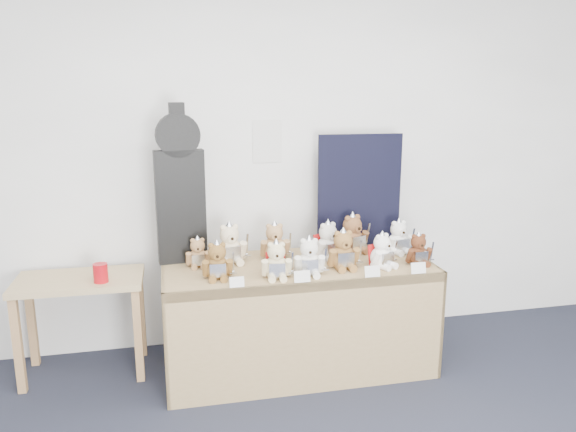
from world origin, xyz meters
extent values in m
plane|color=white|center=(0.00, 2.50, 1.35)|extent=(6.00, 0.00, 6.00)
cube|color=silver|center=(-0.05, 2.49, 1.48)|extent=(0.21, 0.00, 0.30)
cube|color=olive|center=(0.05, 1.97, 0.70)|extent=(1.75, 0.74, 0.06)
cube|color=olive|center=(0.05, 1.61, 0.36)|extent=(1.75, 0.03, 0.73)
cube|color=olive|center=(-0.81, 1.97, 0.36)|extent=(0.02, 0.73, 0.73)
cube|color=olive|center=(0.92, 1.96, 0.36)|extent=(0.02, 0.73, 0.73)
cube|color=tan|center=(-1.34, 2.19, 0.64)|extent=(0.80, 0.46, 0.04)
cube|color=olive|center=(-1.70, 2.02, 0.31)|extent=(0.05, 0.05, 0.62)
cube|color=olive|center=(-1.69, 2.38, 0.31)|extent=(0.05, 0.05, 0.62)
cube|color=olive|center=(-0.98, 2.00, 0.31)|extent=(0.05, 0.05, 0.62)
cube|color=olive|center=(-0.98, 2.37, 0.31)|extent=(0.05, 0.05, 0.62)
cube|color=black|center=(-0.68, 2.19, 1.10)|extent=(0.32, 0.12, 0.74)
cylinder|color=black|center=(-0.68, 2.19, 1.56)|extent=(0.28, 0.12, 0.28)
cube|color=black|center=(-0.68, 2.19, 1.67)|extent=(0.10, 0.09, 0.18)
cube|color=black|center=(0.58, 2.29, 1.13)|extent=(0.61, 0.05, 0.81)
cylinder|color=#B50C14|center=(-1.19, 2.08, 0.72)|extent=(0.09, 0.09, 0.12)
ellipsoid|color=brown|center=(-0.49, 1.81, 0.79)|extent=(0.16, 0.14, 0.15)
sphere|color=brown|center=(-0.49, 1.81, 0.89)|extent=(0.11, 0.11, 0.11)
cylinder|color=brown|center=(-0.49, 1.76, 0.88)|extent=(0.05, 0.03, 0.05)
sphere|color=black|center=(-0.49, 1.75, 0.88)|extent=(0.02, 0.02, 0.02)
sphere|color=brown|center=(-0.52, 1.81, 0.93)|extent=(0.03, 0.03, 0.03)
sphere|color=brown|center=(-0.45, 1.81, 0.93)|extent=(0.03, 0.03, 0.03)
cylinder|color=brown|center=(-0.56, 1.80, 0.80)|extent=(0.05, 0.08, 0.11)
cylinder|color=brown|center=(-0.42, 1.79, 0.80)|extent=(0.05, 0.08, 0.11)
cylinder|color=brown|center=(-0.52, 1.76, 0.75)|extent=(0.05, 0.10, 0.04)
cylinder|color=brown|center=(-0.46, 1.76, 0.75)|extent=(0.05, 0.10, 0.04)
cube|color=white|center=(-0.49, 1.75, 0.80)|extent=(0.10, 0.02, 0.08)
cone|color=white|center=(-0.49, 1.81, 0.94)|extent=(0.09, 0.09, 0.07)
cube|color=white|center=(-0.39, 1.77, 0.82)|extent=(0.01, 0.04, 0.16)
cube|color=white|center=(-0.39, 1.77, 0.76)|extent=(0.04, 0.01, 0.01)
ellipsoid|color=beige|center=(-0.14, 1.74, 0.79)|extent=(0.16, 0.14, 0.15)
sphere|color=beige|center=(-0.14, 1.74, 0.89)|extent=(0.11, 0.11, 0.11)
cylinder|color=beige|center=(-0.14, 1.69, 0.88)|extent=(0.05, 0.03, 0.05)
sphere|color=black|center=(-0.14, 1.68, 0.88)|extent=(0.02, 0.02, 0.02)
sphere|color=beige|center=(-0.17, 1.74, 0.94)|extent=(0.04, 0.04, 0.04)
sphere|color=beige|center=(-0.10, 1.74, 0.94)|extent=(0.04, 0.04, 0.04)
cylinder|color=beige|center=(-0.21, 1.73, 0.80)|extent=(0.05, 0.09, 0.11)
cylinder|color=beige|center=(-0.07, 1.71, 0.80)|extent=(0.05, 0.09, 0.11)
cylinder|color=beige|center=(-0.18, 1.69, 0.75)|extent=(0.06, 0.10, 0.04)
cylinder|color=beige|center=(-0.11, 1.68, 0.75)|extent=(0.06, 0.10, 0.04)
cube|color=white|center=(-0.14, 1.68, 0.80)|extent=(0.10, 0.03, 0.08)
cone|color=white|center=(-0.14, 1.74, 0.94)|extent=(0.09, 0.09, 0.07)
cube|color=white|center=(-0.05, 1.70, 0.82)|extent=(0.02, 0.04, 0.16)
cube|color=white|center=(-0.05, 1.70, 0.76)|extent=(0.05, 0.01, 0.01)
cube|color=#A61213|center=(-0.13, 1.80, 0.80)|extent=(0.12, 0.04, 0.13)
ellipsoid|color=silver|center=(0.07, 1.75, 0.79)|extent=(0.17, 0.15, 0.15)
sphere|color=silver|center=(0.07, 1.75, 0.90)|extent=(0.11, 0.11, 0.11)
cylinder|color=silver|center=(0.06, 1.71, 0.89)|extent=(0.05, 0.03, 0.05)
sphere|color=black|center=(0.06, 1.69, 0.89)|extent=(0.02, 0.02, 0.02)
sphere|color=silver|center=(0.03, 1.76, 0.94)|extent=(0.04, 0.04, 0.04)
sphere|color=silver|center=(0.11, 1.75, 0.94)|extent=(0.04, 0.04, 0.04)
cylinder|color=silver|center=(-0.01, 1.74, 0.80)|extent=(0.05, 0.09, 0.12)
cylinder|color=silver|center=(0.14, 1.73, 0.80)|extent=(0.05, 0.09, 0.12)
cylinder|color=silver|center=(0.03, 1.71, 0.75)|extent=(0.06, 0.11, 0.05)
cylinder|color=silver|center=(0.10, 1.70, 0.75)|extent=(0.06, 0.11, 0.05)
cube|color=white|center=(0.06, 1.69, 0.80)|extent=(0.10, 0.03, 0.08)
cone|color=white|center=(0.07, 1.75, 0.95)|extent=(0.10, 0.10, 0.07)
cube|color=white|center=(0.16, 1.71, 0.82)|extent=(0.02, 0.04, 0.16)
cube|color=white|center=(0.16, 1.71, 0.76)|extent=(0.05, 0.01, 0.01)
ellipsoid|color=brown|center=(0.31, 1.83, 0.80)|extent=(0.16, 0.14, 0.16)
sphere|color=brown|center=(0.31, 1.83, 0.91)|extent=(0.12, 0.12, 0.12)
cylinder|color=brown|center=(0.31, 1.78, 0.90)|extent=(0.05, 0.03, 0.05)
sphere|color=black|center=(0.31, 1.76, 0.90)|extent=(0.02, 0.02, 0.02)
sphere|color=brown|center=(0.27, 1.83, 0.96)|extent=(0.04, 0.04, 0.04)
sphere|color=brown|center=(0.35, 1.83, 0.96)|extent=(0.04, 0.04, 0.04)
cylinder|color=brown|center=(0.23, 1.81, 0.81)|extent=(0.05, 0.09, 0.12)
cylinder|color=brown|center=(0.39, 1.81, 0.81)|extent=(0.05, 0.09, 0.12)
cylinder|color=brown|center=(0.28, 1.77, 0.75)|extent=(0.05, 0.11, 0.05)
cylinder|color=brown|center=(0.35, 1.77, 0.75)|extent=(0.05, 0.11, 0.05)
cube|color=white|center=(0.31, 1.76, 0.80)|extent=(0.11, 0.02, 0.09)
cone|color=white|center=(0.31, 1.83, 0.96)|extent=(0.10, 0.10, 0.08)
cube|color=white|center=(0.42, 1.80, 0.83)|extent=(0.01, 0.04, 0.17)
cube|color=white|center=(0.42, 1.80, 0.77)|extent=(0.05, 0.01, 0.01)
ellipsoid|color=white|center=(0.56, 1.79, 0.79)|extent=(0.19, 0.18, 0.15)
sphere|color=white|center=(0.56, 1.79, 0.89)|extent=(0.11, 0.11, 0.11)
cylinder|color=white|center=(0.58, 1.75, 0.88)|extent=(0.05, 0.04, 0.05)
sphere|color=black|center=(0.59, 1.74, 0.88)|extent=(0.02, 0.02, 0.02)
sphere|color=white|center=(0.53, 1.78, 0.93)|extent=(0.03, 0.03, 0.03)
sphere|color=white|center=(0.59, 1.81, 0.93)|extent=(0.03, 0.03, 0.03)
cylinder|color=white|center=(0.51, 1.75, 0.80)|extent=(0.07, 0.09, 0.11)
cylinder|color=white|center=(0.63, 1.81, 0.80)|extent=(0.07, 0.09, 0.11)
cylinder|color=white|center=(0.55, 1.73, 0.75)|extent=(0.08, 0.11, 0.04)
cylinder|color=white|center=(0.61, 1.76, 0.75)|extent=(0.08, 0.11, 0.04)
cube|color=white|center=(0.59, 1.74, 0.79)|extent=(0.09, 0.06, 0.08)
cone|color=white|center=(0.56, 1.79, 0.93)|extent=(0.09, 0.09, 0.07)
cube|color=white|center=(0.66, 1.81, 0.82)|extent=(0.03, 0.04, 0.15)
cube|color=white|center=(0.66, 1.81, 0.76)|extent=(0.04, 0.02, 0.01)
cube|color=#A61213|center=(0.54, 1.84, 0.80)|extent=(0.12, 0.08, 0.13)
ellipsoid|color=#552F1D|center=(0.82, 1.80, 0.79)|extent=(0.14, 0.12, 0.14)
sphere|color=#552F1D|center=(0.82, 1.80, 0.88)|extent=(0.10, 0.10, 0.10)
cylinder|color=#552F1D|center=(0.82, 1.76, 0.87)|extent=(0.04, 0.02, 0.04)
sphere|color=black|center=(0.82, 1.74, 0.87)|extent=(0.02, 0.02, 0.02)
sphere|color=#552F1D|center=(0.78, 1.80, 0.92)|extent=(0.03, 0.03, 0.03)
sphere|color=#552F1D|center=(0.85, 1.80, 0.92)|extent=(0.03, 0.03, 0.03)
cylinder|color=#552F1D|center=(0.75, 1.78, 0.79)|extent=(0.04, 0.07, 0.10)
cylinder|color=#552F1D|center=(0.88, 1.78, 0.79)|extent=(0.04, 0.07, 0.10)
cylinder|color=#552F1D|center=(0.79, 1.75, 0.75)|extent=(0.04, 0.09, 0.04)
cylinder|color=#552F1D|center=(0.85, 1.75, 0.75)|extent=(0.04, 0.09, 0.04)
cube|color=white|center=(0.82, 1.75, 0.79)|extent=(0.09, 0.02, 0.07)
cone|color=white|center=(0.82, 1.80, 0.92)|extent=(0.08, 0.08, 0.06)
cube|color=white|center=(0.90, 1.77, 0.81)|extent=(0.01, 0.03, 0.14)
cube|color=white|center=(0.90, 1.77, 0.76)|extent=(0.04, 0.01, 0.01)
ellipsoid|color=beige|center=(-0.38, 2.10, 0.80)|extent=(0.19, 0.17, 0.17)
sphere|color=beige|center=(-0.38, 2.10, 0.92)|extent=(0.13, 0.13, 0.13)
cylinder|color=beige|center=(-0.37, 2.05, 0.91)|extent=(0.06, 0.04, 0.05)
sphere|color=black|center=(-0.37, 2.03, 0.91)|extent=(0.02, 0.02, 0.02)
sphere|color=beige|center=(-0.42, 2.10, 0.97)|extent=(0.04, 0.04, 0.04)
sphere|color=beige|center=(-0.34, 2.11, 0.97)|extent=(0.04, 0.04, 0.04)
cylinder|color=beige|center=(-0.45, 2.07, 0.81)|extent=(0.06, 0.10, 0.13)
cylinder|color=beige|center=(-0.29, 2.09, 0.81)|extent=(0.06, 0.10, 0.13)
cylinder|color=beige|center=(-0.41, 2.04, 0.75)|extent=(0.07, 0.12, 0.05)
cylinder|color=beige|center=(-0.33, 2.05, 0.75)|extent=(0.07, 0.12, 0.05)
cube|color=white|center=(-0.37, 2.04, 0.81)|extent=(0.11, 0.04, 0.09)
cone|color=white|center=(-0.38, 2.10, 0.97)|extent=(0.11, 0.11, 0.08)
cube|color=white|center=(-0.26, 2.08, 0.84)|extent=(0.02, 0.04, 0.18)
cube|color=white|center=(-0.26, 2.08, 0.77)|extent=(0.05, 0.01, 0.01)
ellipsoid|color=tan|center=(-0.07, 2.13, 0.80)|extent=(0.17, 0.15, 0.16)
sphere|color=tan|center=(-0.07, 2.13, 0.90)|extent=(0.12, 0.12, 0.12)
cylinder|color=tan|center=(-0.07, 2.08, 0.90)|extent=(0.05, 0.03, 0.05)
sphere|color=black|center=(-0.08, 2.06, 0.90)|extent=(0.02, 0.02, 0.02)
sphere|color=tan|center=(-0.11, 2.13, 0.95)|extent=(0.04, 0.04, 0.04)
sphere|color=tan|center=(-0.03, 2.13, 0.95)|extent=(0.04, 0.04, 0.04)
cylinder|color=tan|center=(-0.15, 2.11, 0.80)|extent=(0.05, 0.09, 0.12)
cylinder|color=tan|center=(0.00, 2.10, 0.80)|extent=(0.05, 0.09, 0.12)
cylinder|color=tan|center=(-0.11, 2.07, 0.75)|extent=(0.05, 0.11, 0.05)
cylinder|color=tan|center=(-0.04, 2.07, 0.75)|extent=(0.05, 0.11, 0.05)
cube|color=white|center=(-0.08, 2.07, 0.80)|extent=(0.11, 0.02, 0.09)
cone|color=white|center=(-0.07, 2.13, 0.95)|extent=(0.10, 0.10, 0.08)
cube|color=white|center=(0.03, 2.09, 0.83)|extent=(0.02, 0.04, 0.17)
cube|color=white|center=(0.03, 2.09, 0.76)|extent=(0.05, 0.01, 0.01)
ellipsoid|color=silver|center=(0.28, 2.04, 0.80)|extent=(0.20, 0.19, 0.17)
sphere|color=silver|center=(0.28, 2.04, 0.91)|extent=(0.12, 0.12, 0.12)
cylinder|color=silver|center=(0.29, 2.00, 0.90)|extent=(0.06, 0.04, 0.05)
sphere|color=black|center=(0.30, 1.98, 0.90)|extent=(0.02, 0.02, 0.02)
sphere|color=silver|center=(0.24, 2.03, 0.96)|extent=(0.04, 0.04, 0.04)
sphere|color=silver|center=(0.31, 2.06, 0.96)|extent=(0.04, 0.04, 0.04)
cylinder|color=silver|center=(0.21, 2.00, 0.81)|extent=(0.08, 0.10, 0.12)
cylinder|color=silver|center=(0.36, 2.05, 0.81)|extent=(0.08, 0.10, 0.12)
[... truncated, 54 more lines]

